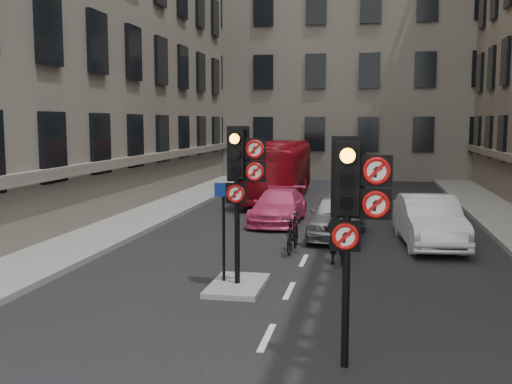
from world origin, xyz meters
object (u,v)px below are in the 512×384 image
(signal_near, at_px, (353,202))
(car_pink, at_px, (279,206))
(signal_far, at_px, (241,171))
(bus_red, at_px, (279,170))
(info_sign, at_px, (223,218))
(motorcycle, at_px, (293,233))
(motorcyclist, at_px, (338,235))
(car_silver, at_px, (338,215))
(car_white, at_px, (429,221))

(signal_near, relative_size, car_pink, 0.82)
(signal_near, xyz_separation_m, signal_far, (-2.60, 4.00, 0.12))
(bus_red, bearing_deg, info_sign, -87.80)
(motorcycle, bearing_deg, car_pink, 105.20)
(signal_far, relative_size, motorcycle, 1.93)
(motorcyclist, bearing_deg, car_silver, -69.79)
(signal_near, relative_size, info_sign, 1.56)
(car_pink, height_order, motorcycle, car_pink)
(signal_far, bearing_deg, car_white, 51.10)
(signal_near, distance_m, motorcycle, 8.51)
(car_silver, relative_size, car_white, 0.91)
(car_white, relative_size, info_sign, 2.03)
(signal_far, height_order, motorcycle, signal_far)
(info_sign, bearing_deg, car_silver, 77.15)
(signal_far, distance_m, bus_red, 16.11)
(car_pink, height_order, info_sign, info_sign)
(signal_far, height_order, car_silver, signal_far)
(signal_near, height_order, motorcyclist, signal_near)
(signal_far, distance_m, car_pink, 9.20)
(bus_red, relative_size, info_sign, 4.47)
(bus_red, bearing_deg, motorcycle, -81.29)
(car_pink, bearing_deg, info_sign, -88.71)
(car_silver, bearing_deg, car_pink, 137.04)
(motorcycle, bearing_deg, bus_red, 102.41)
(signal_far, bearing_deg, motorcyclist, 52.92)
(car_silver, height_order, motorcyclist, motorcyclist)
(motorcycle, distance_m, info_sign, 4.20)
(signal_near, distance_m, car_white, 10.17)
(signal_near, height_order, motorcycle, signal_near)
(bus_red, height_order, info_sign, bus_red)
(signal_far, distance_m, motorcycle, 4.62)
(car_silver, xyz_separation_m, car_pink, (-2.32, 2.37, -0.09))
(motorcycle, bearing_deg, car_silver, 67.37)
(car_white, bearing_deg, signal_far, -134.21)
(signal_far, bearing_deg, signal_near, -56.98)
(car_white, height_order, motorcycle, car_white)
(car_silver, relative_size, info_sign, 1.85)
(car_white, xyz_separation_m, info_sign, (-5.11, -5.67, 0.83))
(info_sign, bearing_deg, motorcyclist, 52.65)
(car_silver, xyz_separation_m, car_white, (2.84, -0.78, 0.04))
(car_white, distance_m, car_pink, 6.05)
(motorcycle, bearing_deg, signal_far, -97.55)
(car_silver, height_order, bus_red, bus_red)
(car_silver, bearing_deg, signal_far, -102.89)
(signal_far, xyz_separation_m, bus_red, (-1.53, 15.99, -1.28))
(car_silver, bearing_deg, info_sign, -106.70)
(car_white, distance_m, motorcyclist, 4.06)
(car_white, relative_size, bus_red, 0.45)
(car_white, bearing_deg, signal_near, -107.27)
(car_silver, distance_m, motorcycle, 2.80)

